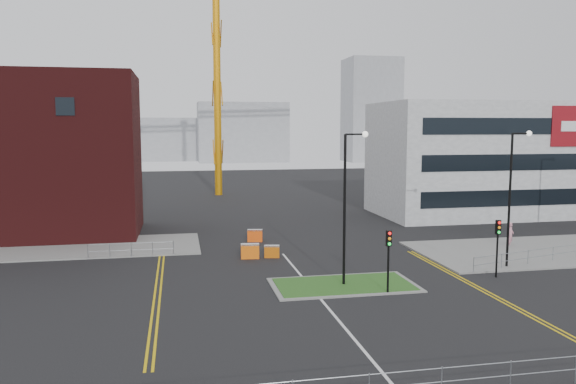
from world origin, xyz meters
name	(u,v)px	position (x,y,z in m)	size (l,w,h in m)	color
ground	(352,337)	(0.00, 0.00, 0.00)	(200.00, 200.00, 0.00)	black
pavement_left	(14,250)	(-20.00, 22.00, 0.06)	(28.00, 8.00, 0.12)	slate
pavement_right	(571,249)	(22.00, 14.00, 0.06)	(24.00, 10.00, 0.12)	slate
island_kerb	(344,285)	(2.00, 8.00, 0.04)	(8.60, 4.60, 0.08)	slate
grass_island	(344,285)	(2.00, 8.00, 0.06)	(8.00, 4.00, 0.12)	#21551C
office_block	(493,159)	(26.01, 31.97, 6.00)	(25.00, 12.20, 12.00)	#A0A3A5
streetlamp_island	(348,196)	(2.22, 8.00, 5.41)	(1.46, 0.36, 9.18)	black
streetlamp_right_near	(513,188)	(14.22, 10.00, 5.41)	(1.46, 0.36, 9.18)	black
traffic_light_island	(389,249)	(4.00, 5.98, 2.57)	(0.28, 0.33, 3.65)	black
traffic_light_right	(498,237)	(12.00, 7.98, 2.57)	(0.28, 0.33, 3.65)	black
railing_front	(406,379)	(0.00, -6.00, 0.78)	(24.05, 0.05, 1.10)	gray
railing_left	(131,247)	(-11.00, 18.00, 0.74)	(6.05, 0.05, 1.10)	gray
centre_line	(340,322)	(0.00, 2.00, 0.01)	(0.15, 30.00, 0.01)	silver
yellow_left_a	(156,286)	(-9.00, 10.00, 0.01)	(0.12, 24.00, 0.01)	gold
yellow_left_b	(161,286)	(-8.70, 10.00, 0.01)	(0.12, 24.00, 0.01)	gold
yellow_right_a	(476,288)	(9.50, 6.00, 0.01)	(0.12, 20.00, 0.01)	gold
yellow_right_b	(481,288)	(9.80, 6.00, 0.01)	(0.12, 20.00, 0.01)	gold
skyline_a	(38,120)	(-40.00, 120.00, 11.00)	(18.00, 12.00, 22.00)	gray
skyline_b	(242,132)	(10.00, 130.00, 8.00)	(24.00, 12.00, 16.00)	gray
skyline_c	(371,110)	(45.00, 125.00, 14.00)	(14.00, 12.00, 28.00)	gray
skyline_d	(175,139)	(-8.00, 140.00, 6.00)	(30.00, 12.00, 12.00)	gray
pedestrian	(510,235)	(18.03, 15.90, 1.00)	(0.73, 0.48, 2.00)	#CE8597
barrier_left	(255,235)	(-1.43, 21.89, 0.56)	(1.27, 0.61, 1.02)	#FF540E
barrier_mid	(250,251)	(-2.59, 16.00, 0.59)	(1.33, 0.55, 1.09)	orange
barrier_right	(272,251)	(-1.00, 16.00, 0.49)	(1.13, 0.56, 0.91)	#C85C0B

